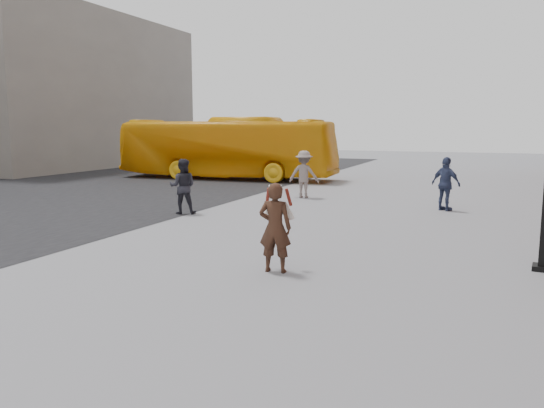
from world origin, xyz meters
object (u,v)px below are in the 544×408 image
at_px(bus, 227,148).
at_px(pedestrian_a, 183,186).
at_px(pedestrian_b, 304,174).
at_px(pedestrian_c, 446,184).
at_px(woman, 275,226).

height_order(bus, pedestrian_a, bus).
relative_size(bus, pedestrian_b, 6.34).
distance_m(bus, pedestrian_c, 13.22).
xyz_separation_m(bus, pedestrian_c, (11.33, -6.76, -0.71)).
distance_m(woman, pedestrian_b, 10.44).
relative_size(pedestrian_a, pedestrian_b, 0.95).
bearing_deg(pedestrian_c, pedestrian_a, 55.81).
xyz_separation_m(woman, pedestrian_c, (2.35, 8.81, 0.00)).
bearing_deg(pedestrian_a, pedestrian_c, -177.54).
bearing_deg(pedestrian_b, bus, -47.01).
xyz_separation_m(woman, pedestrian_b, (-2.87, 10.04, 0.03)).
relative_size(bus, pedestrian_c, 6.56).
xyz_separation_m(bus, pedestrian_a, (3.84, -10.49, -0.72)).
xyz_separation_m(pedestrian_b, pedestrian_c, (5.22, -1.24, -0.03)).
height_order(woman, bus, bus).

